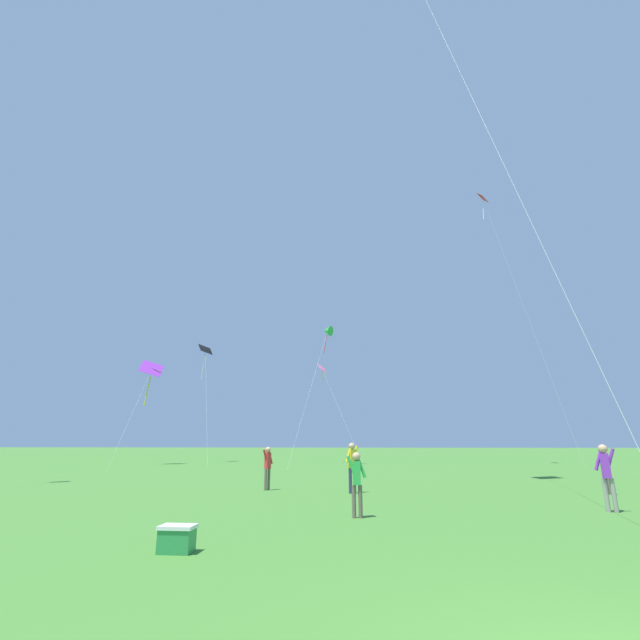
{
  "coord_description": "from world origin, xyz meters",
  "views": [
    {
      "loc": [
        -2.31,
        -3.71,
        1.8
      ],
      "look_at": [
        -5.75,
        29.72,
        11.13
      ],
      "focal_mm": 25.0,
      "sensor_mm": 36.0,
      "label": 1
    }
  ],
  "objects_px": {
    "kite_green_small": "(327,331)",
    "person_in_red_shirt": "(357,478)",
    "kite_red_high": "(487,213)",
    "kite_purple_streamer": "(150,376)",
    "person_far_back": "(352,463)",
    "kite_pink_low": "(324,373)",
    "person_near_tree": "(606,471)",
    "kite_black_large": "(205,357)",
    "picnic_cooler": "(177,539)",
    "person_child_small": "(606,469)",
    "person_in_blue_jacket": "(268,464)"
  },
  "relations": [
    {
      "from": "person_far_back",
      "to": "person_child_small",
      "type": "height_order",
      "value": "person_far_back"
    },
    {
      "from": "kite_pink_low",
      "to": "person_near_tree",
      "type": "distance_m",
      "value": 33.77
    },
    {
      "from": "kite_pink_low",
      "to": "person_in_red_shirt",
      "type": "height_order",
      "value": "kite_pink_low"
    },
    {
      "from": "kite_red_high",
      "to": "person_far_back",
      "type": "xyz_separation_m",
      "value": [
        -12.69,
        -22.14,
        -22.09
      ]
    },
    {
      "from": "person_child_small",
      "to": "kite_purple_streamer",
      "type": "bearing_deg",
      "value": 144.16
    },
    {
      "from": "kite_purple_streamer",
      "to": "person_in_red_shirt",
      "type": "bearing_deg",
      "value": -54.1
    },
    {
      "from": "person_in_red_shirt",
      "to": "picnic_cooler",
      "type": "xyz_separation_m",
      "value": [
        -3.0,
        -3.99,
        -0.72
      ]
    },
    {
      "from": "kite_green_small",
      "to": "person_child_small",
      "type": "xyz_separation_m",
      "value": [
        12.2,
        -21.82,
        -11.01
      ]
    },
    {
      "from": "person_near_tree",
      "to": "person_child_small",
      "type": "bearing_deg",
      "value": 64.55
    },
    {
      "from": "kite_red_high",
      "to": "kite_purple_streamer",
      "type": "height_order",
      "value": "kite_red_high"
    },
    {
      "from": "person_in_red_shirt",
      "to": "person_child_small",
      "type": "distance_m",
      "value": 10.98
    },
    {
      "from": "kite_red_high",
      "to": "kite_purple_streamer",
      "type": "distance_m",
      "value": 35.33
    },
    {
      "from": "person_far_back",
      "to": "picnic_cooler",
      "type": "distance_m",
      "value": 10.12
    },
    {
      "from": "kite_black_large",
      "to": "person_child_small",
      "type": "bearing_deg",
      "value": -45.55
    },
    {
      "from": "person_far_back",
      "to": "kite_green_small",
      "type": "bearing_deg",
      "value": 97.3
    },
    {
      "from": "kite_black_large",
      "to": "person_near_tree",
      "type": "relative_size",
      "value": 6.69
    },
    {
      "from": "kite_green_small",
      "to": "person_near_tree",
      "type": "relative_size",
      "value": 7.04
    },
    {
      "from": "kite_black_large",
      "to": "person_far_back",
      "type": "distance_m",
      "value": 32.22
    },
    {
      "from": "kite_green_small",
      "to": "person_in_red_shirt",
      "type": "distance_m",
      "value": 30.29
    },
    {
      "from": "kite_red_high",
      "to": "person_in_blue_jacket",
      "type": "height_order",
      "value": "kite_red_high"
    },
    {
      "from": "kite_black_large",
      "to": "person_child_small",
      "type": "xyz_separation_m",
      "value": [
        25.33,
        -25.82,
        -9.59
      ]
    },
    {
      "from": "kite_purple_streamer",
      "to": "kite_green_small",
      "type": "height_order",
      "value": "kite_green_small"
    },
    {
      "from": "kite_purple_streamer",
      "to": "person_far_back",
      "type": "xyz_separation_m",
      "value": [
        19.06,
        -21.04,
        -6.63
      ]
    },
    {
      "from": "kite_black_large",
      "to": "person_in_red_shirt",
      "type": "xyz_separation_m",
      "value": [
        16.3,
        -32.07,
        -9.53
      ]
    },
    {
      "from": "person_in_blue_jacket",
      "to": "kite_black_large",
      "type": "bearing_deg",
      "value": 116.16
    },
    {
      "from": "kite_pink_low",
      "to": "kite_green_small",
      "type": "height_order",
      "value": "kite_green_small"
    },
    {
      "from": "kite_black_large",
      "to": "person_in_red_shirt",
      "type": "distance_m",
      "value": 37.22
    },
    {
      "from": "kite_red_high",
      "to": "kite_black_large",
      "type": "distance_m",
      "value": 31.65
    },
    {
      "from": "person_in_red_shirt",
      "to": "person_child_small",
      "type": "height_order",
      "value": "person_in_red_shirt"
    },
    {
      "from": "person_in_blue_jacket",
      "to": "person_child_small",
      "type": "distance_m",
      "value": 12.77
    },
    {
      "from": "kite_red_high",
      "to": "kite_black_large",
      "type": "relative_size",
      "value": 2.15
    },
    {
      "from": "kite_purple_streamer",
      "to": "person_near_tree",
      "type": "xyz_separation_m",
      "value": [
        26.2,
        -25.12,
        -6.65
      ]
    },
    {
      "from": "kite_purple_streamer",
      "to": "person_in_blue_jacket",
      "type": "height_order",
      "value": "kite_purple_streamer"
    },
    {
      "from": "kite_pink_low",
      "to": "kite_black_large",
      "type": "distance_m",
      "value": 12.52
    },
    {
      "from": "kite_black_large",
      "to": "person_far_back",
      "type": "relative_size",
      "value": 6.52
    },
    {
      "from": "kite_black_large",
      "to": "kite_green_small",
      "type": "xyz_separation_m",
      "value": [
        13.13,
        -4.0,
        1.42
      ]
    },
    {
      "from": "kite_purple_streamer",
      "to": "kite_pink_low",
      "type": "bearing_deg",
      "value": 21.18
    },
    {
      "from": "kite_black_large",
      "to": "person_in_blue_jacket",
      "type": "bearing_deg",
      "value": -63.84
    },
    {
      "from": "kite_green_small",
      "to": "kite_red_high",
      "type": "bearing_deg",
      "value": -0.76
    },
    {
      "from": "kite_green_small",
      "to": "person_in_red_shirt",
      "type": "bearing_deg",
      "value": -83.55
    },
    {
      "from": "person_near_tree",
      "to": "kite_black_large",
      "type": "bearing_deg",
      "value": 127.24
    },
    {
      "from": "person_near_tree",
      "to": "person_far_back",
      "type": "bearing_deg",
      "value": 150.26
    },
    {
      "from": "kite_green_small",
      "to": "kite_purple_streamer",
      "type": "bearing_deg",
      "value": -175.38
    },
    {
      "from": "kite_red_high",
      "to": "person_in_red_shirt",
      "type": "height_order",
      "value": "kite_red_high"
    },
    {
      "from": "kite_red_high",
      "to": "person_far_back",
      "type": "distance_m",
      "value": 33.75
    },
    {
      "from": "person_far_back",
      "to": "kite_red_high",
      "type": "bearing_deg",
      "value": 60.19
    },
    {
      "from": "kite_green_small",
      "to": "picnic_cooler",
      "type": "distance_m",
      "value": 34.12
    },
    {
      "from": "kite_red_high",
      "to": "person_child_small",
      "type": "distance_m",
      "value": 31.24
    },
    {
      "from": "person_far_back",
      "to": "kite_black_large",
      "type": "bearing_deg",
      "value": 121.25
    },
    {
      "from": "kite_green_small",
      "to": "person_near_tree",
      "type": "distance_m",
      "value": 30.26
    }
  ]
}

